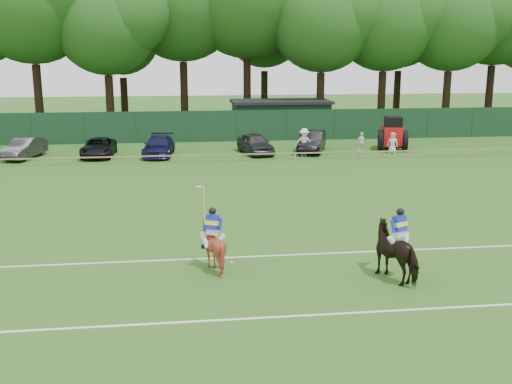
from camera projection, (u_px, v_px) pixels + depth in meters
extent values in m
plane|color=#1E4C14|center=(253.00, 248.00, 22.10)|extent=(160.00, 160.00, 0.00)
imported|color=black|center=(398.00, 252.00, 18.92)|extent=(1.79, 2.31, 1.77)
imported|color=maroon|center=(213.00, 247.00, 19.74)|extent=(1.70, 1.78, 1.54)
imported|color=#2A2B2D|center=(24.00, 148.00, 40.52)|extent=(2.36, 4.40, 1.38)
imported|color=black|center=(99.00, 147.00, 41.20)|extent=(2.13, 4.60, 1.28)
imported|color=#12123A|center=(159.00, 146.00, 41.49)|extent=(2.34, 4.86, 1.37)
imported|color=#2D2D2F|center=(255.00, 144.00, 42.29)|extent=(2.58, 4.55, 1.46)
imported|color=black|center=(312.00, 141.00, 43.10)|extent=(3.04, 4.93, 1.53)
imported|color=silver|center=(304.00, 142.00, 41.32)|extent=(1.24, 0.72, 1.92)
imported|color=white|center=(361.00, 143.00, 42.45)|extent=(0.96, 0.76, 1.52)
imported|color=beige|center=(393.00, 143.00, 42.49)|extent=(0.84, 0.68, 1.50)
cube|color=silver|center=(399.00, 233.00, 18.78)|extent=(0.44, 0.39, 0.18)
cube|color=#1A27C0|center=(400.00, 223.00, 18.70)|extent=(0.49, 0.45, 0.51)
cube|color=yellow|center=(400.00, 224.00, 18.71)|extent=(0.51, 0.45, 0.18)
sphere|color=black|center=(400.00, 212.00, 18.62)|extent=(0.25, 0.25, 0.25)
cylinder|color=silver|center=(406.00, 241.00, 18.94)|extent=(0.37, 0.46, 0.59)
cylinder|color=silver|center=(394.00, 244.00, 18.67)|extent=(0.48, 0.27, 0.59)
cube|color=silver|center=(213.00, 231.00, 19.62)|extent=(0.43, 0.38, 0.18)
cube|color=#1A27C0|center=(213.00, 222.00, 19.55)|extent=(0.49, 0.44, 0.51)
cube|color=yellow|center=(213.00, 223.00, 19.55)|extent=(0.51, 0.44, 0.18)
sphere|color=black|center=(212.00, 211.00, 19.46)|extent=(0.25, 0.25, 0.25)
cylinder|color=silver|center=(220.00, 241.00, 19.57)|extent=(0.47, 0.27, 0.59)
cylinder|color=silver|center=(205.00, 240.00, 19.71)|extent=(0.38, 0.45, 0.59)
cylinder|color=tan|center=(204.00, 205.00, 19.55)|extent=(0.04, 0.64, 1.17)
sphere|color=silver|center=(231.00, 263.00, 20.39)|extent=(0.09, 0.09, 0.09)
cube|color=silver|center=(279.00, 317.00, 16.30)|extent=(60.00, 0.10, 0.01)
cube|color=silver|center=(256.00, 256.00, 21.13)|extent=(60.00, 0.10, 0.01)
cube|color=#997F5B|center=(220.00, 155.00, 39.38)|extent=(62.00, 0.08, 0.08)
cube|color=#14351E|center=(213.00, 126.00, 47.89)|extent=(92.00, 0.04, 2.50)
cube|color=#14331E|center=(280.00, 119.00, 51.49)|extent=(8.00, 4.00, 2.80)
cube|color=black|center=(280.00, 102.00, 51.14)|extent=(8.40, 4.40, 0.24)
cube|color=#B61013|center=(392.00, 135.00, 44.19)|extent=(1.91, 2.72, 1.33)
cube|color=black|center=(393.00, 123.00, 43.58)|extent=(1.53, 1.60, 0.92)
cylinder|color=black|center=(381.00, 140.00, 43.68)|extent=(0.68, 1.57, 1.54)
cylinder|color=black|center=(405.00, 141.00, 43.46)|extent=(0.68, 1.57, 1.54)
cylinder|color=black|center=(380.00, 142.00, 45.43)|extent=(0.50, 0.87, 0.82)
cylinder|color=black|center=(401.00, 142.00, 45.24)|extent=(0.50, 0.87, 0.82)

